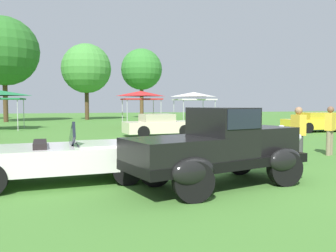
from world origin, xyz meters
TOP-DOWN VIEW (x-y plane):
  - ground_plane at (0.00, 0.00)m, footprint 120.00×120.00m
  - feature_pickup_truck at (-0.46, -0.06)m, footprint 4.32×2.65m
  - neighbor_convertible at (-3.65, 1.23)m, footprint 4.58×2.06m
  - show_car_cream at (1.04, 11.40)m, footprint 3.96×2.03m
  - show_car_yellow at (11.46, 11.67)m, footprint 4.39×1.73m
  - spectator_near_truck at (5.04, 3.07)m, footprint 0.47×0.41m
  - spectator_between_cars at (2.85, 1.79)m, footprint 0.26×0.41m
  - canopy_tent_center_field at (1.39, 18.38)m, footprint 2.71×2.71m
  - canopy_tent_right_field at (6.06, 19.88)m, footprint 2.93×2.93m
  - treeline_mid_left at (-9.71, 29.36)m, footprint 6.51×6.51m
  - treeline_center at (-1.98, 32.14)m, footprint 5.36×5.36m
  - treeline_mid_right at (4.57, 34.43)m, footprint 4.93×4.93m

SIDE VIEW (x-z plane):
  - ground_plane at x=0.00m, z-range 0.00..0.00m
  - neighbor_convertible at x=-3.65m, z-range -0.12..1.28m
  - show_car_cream at x=1.04m, z-range -0.01..1.21m
  - show_car_yellow at x=11.46m, z-range -0.01..1.21m
  - feature_pickup_truck at x=-0.46m, z-range 0.01..1.71m
  - spectator_near_truck at x=5.04m, z-range 0.07..1.76m
  - spectator_between_cars at x=2.85m, z-range 0.07..1.76m
  - canopy_tent_center_field at x=1.39m, z-range 1.07..3.78m
  - canopy_tent_right_field at x=6.06m, z-range 1.07..3.78m
  - treeline_center at x=-1.98m, z-range 1.44..9.71m
  - treeline_mid_right at x=4.57m, z-range 1.68..10.03m
  - treeline_mid_left at x=-9.71m, z-range 1.73..11.74m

